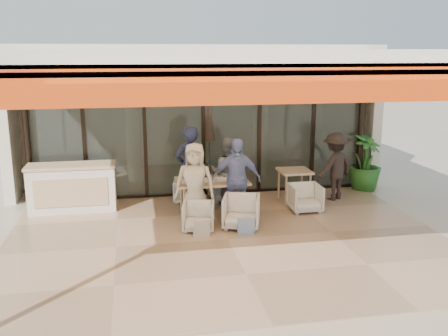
{
  "coord_description": "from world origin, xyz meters",
  "views": [
    {
      "loc": [
        -1.65,
        -8.41,
        3.38
      ],
      "look_at": [
        0.1,
        0.9,
        1.15
      ],
      "focal_mm": 40.0,
      "sensor_mm": 36.0,
      "label": 1
    }
  ],
  "objects_px": {
    "diner_cream": "(195,183)",
    "host_counter": "(72,187)",
    "chair_near_left": "(198,215)",
    "side_table": "(294,174)",
    "chair_near_right": "(241,210)",
    "standing_woman": "(335,167)",
    "chair_far_right": "(223,187)",
    "side_chair": "(305,197)",
    "chair_far_left": "(187,189)",
    "diner_navy": "(189,168)",
    "dining_table": "(212,183)",
    "diner_grey": "(228,172)",
    "potted_palm": "(365,162)",
    "diner_periwinkle": "(236,179)"
  },
  "relations": [
    {
      "from": "potted_palm",
      "to": "side_chair",
      "type": "bearing_deg",
      "value": -145.91
    },
    {
      "from": "chair_near_left",
      "to": "chair_near_right",
      "type": "bearing_deg",
      "value": 11.51
    },
    {
      "from": "diner_cream",
      "to": "host_counter",
      "type": "bearing_deg",
      "value": 171.38
    },
    {
      "from": "chair_far_right",
      "to": "diner_navy",
      "type": "relative_size",
      "value": 0.35
    },
    {
      "from": "diner_periwinkle",
      "to": "potted_palm",
      "type": "distance_m",
      "value": 3.96
    },
    {
      "from": "chair_near_right",
      "to": "standing_woman",
      "type": "bearing_deg",
      "value": 46.79
    },
    {
      "from": "diner_grey",
      "to": "potted_palm",
      "type": "bearing_deg",
      "value": -148.97
    },
    {
      "from": "chair_far_right",
      "to": "diner_cream",
      "type": "distance_m",
      "value": 1.71
    },
    {
      "from": "diner_grey",
      "to": "potted_palm",
      "type": "relative_size",
      "value": 1.1
    },
    {
      "from": "dining_table",
      "to": "chair_far_left",
      "type": "xyz_separation_m",
      "value": [
        -0.41,
        0.94,
        -0.39
      ]
    },
    {
      "from": "chair_near_right",
      "to": "side_table",
      "type": "xyz_separation_m",
      "value": [
        1.57,
        1.49,
        0.28
      ]
    },
    {
      "from": "chair_near_left",
      "to": "side_table",
      "type": "xyz_separation_m",
      "value": [
        2.41,
        1.49,
        0.33
      ]
    },
    {
      "from": "diner_navy",
      "to": "side_table",
      "type": "distance_m",
      "value": 2.43
    },
    {
      "from": "dining_table",
      "to": "diner_grey",
      "type": "height_order",
      "value": "diner_grey"
    },
    {
      "from": "side_table",
      "to": "chair_near_left",
      "type": "bearing_deg",
      "value": -148.23
    },
    {
      "from": "chair_near_right",
      "to": "standing_woman",
      "type": "relative_size",
      "value": 0.45
    },
    {
      "from": "diner_grey",
      "to": "potted_palm",
      "type": "distance_m",
      "value": 3.68
    },
    {
      "from": "diner_grey",
      "to": "diner_cream",
      "type": "xyz_separation_m",
      "value": [
        -0.84,
        -0.9,
        0.03
      ]
    },
    {
      "from": "chair_far_left",
      "to": "standing_woman",
      "type": "relative_size",
      "value": 0.38
    },
    {
      "from": "diner_periwinkle",
      "to": "host_counter",
      "type": "bearing_deg",
      "value": 168.23
    },
    {
      "from": "standing_woman",
      "to": "potted_palm",
      "type": "distance_m",
      "value": 1.29
    },
    {
      "from": "chair_far_left",
      "to": "chair_near_left",
      "type": "height_order",
      "value": "chair_near_left"
    },
    {
      "from": "diner_grey",
      "to": "side_table",
      "type": "bearing_deg",
      "value": -156.86
    },
    {
      "from": "chair_far_left",
      "to": "potted_palm",
      "type": "bearing_deg",
      "value": -165.16
    },
    {
      "from": "chair_far_right",
      "to": "chair_near_right",
      "type": "xyz_separation_m",
      "value": [
        -0.0,
        -1.9,
        0.04
      ]
    },
    {
      "from": "chair_far_right",
      "to": "potted_palm",
      "type": "relative_size",
      "value": 0.44
    },
    {
      "from": "chair_far_right",
      "to": "diner_periwinkle",
      "type": "height_order",
      "value": "diner_periwinkle"
    },
    {
      "from": "chair_far_left",
      "to": "diner_periwinkle",
      "type": "xyz_separation_m",
      "value": [
        0.84,
        -1.4,
        0.55
      ]
    },
    {
      "from": "host_counter",
      "to": "chair_near_right",
      "type": "distance_m",
      "value": 3.73
    },
    {
      "from": "chair_near_right",
      "to": "diner_grey",
      "type": "height_order",
      "value": "diner_grey"
    },
    {
      "from": "diner_grey",
      "to": "diner_periwinkle",
      "type": "relative_size",
      "value": 0.92
    },
    {
      "from": "chair_far_right",
      "to": "chair_near_right",
      "type": "height_order",
      "value": "chair_near_right"
    },
    {
      "from": "chair_far_left",
      "to": "potted_palm",
      "type": "distance_m",
      "value": 4.47
    },
    {
      "from": "chair_near_right",
      "to": "standing_woman",
      "type": "distance_m",
      "value": 2.93
    },
    {
      "from": "diner_navy",
      "to": "chair_far_left",
      "type": "bearing_deg",
      "value": -107.87
    },
    {
      "from": "chair_far_left",
      "to": "diner_navy",
      "type": "xyz_separation_m",
      "value": [
        0.0,
        -0.5,
        0.61
      ]
    },
    {
      "from": "chair_near_right",
      "to": "standing_woman",
      "type": "xyz_separation_m",
      "value": [
        2.52,
        1.44,
        0.43
      ]
    },
    {
      "from": "chair_near_left",
      "to": "side_chair",
      "type": "distance_m",
      "value": 2.53
    },
    {
      "from": "host_counter",
      "to": "side_table",
      "type": "xyz_separation_m",
      "value": [
        4.9,
        -0.19,
        0.11
      ]
    },
    {
      "from": "chair_far_left",
      "to": "standing_woman",
      "type": "bearing_deg",
      "value": -175.89
    },
    {
      "from": "host_counter",
      "to": "side_chair",
      "type": "bearing_deg",
      "value": -10.83
    },
    {
      "from": "chair_far_left",
      "to": "side_chair",
      "type": "distance_m",
      "value": 2.68
    },
    {
      "from": "dining_table",
      "to": "chair_far_left",
      "type": "height_order",
      "value": "dining_table"
    },
    {
      "from": "host_counter",
      "to": "diner_navy",
      "type": "bearing_deg",
      "value": -6.46
    },
    {
      "from": "dining_table",
      "to": "chair_near_left",
      "type": "xyz_separation_m",
      "value": [
        -0.41,
        -0.96,
        -0.38
      ]
    },
    {
      "from": "chair_far_right",
      "to": "diner_cream",
      "type": "bearing_deg",
      "value": 54.7
    },
    {
      "from": "diner_grey",
      "to": "diner_periwinkle",
      "type": "bearing_deg",
      "value": 109.7
    },
    {
      "from": "diner_navy",
      "to": "dining_table",
      "type": "bearing_deg",
      "value": 115.15
    },
    {
      "from": "dining_table",
      "to": "host_counter",
      "type": "bearing_deg",
      "value": 165.96
    },
    {
      "from": "host_counter",
      "to": "chair_near_left",
      "type": "relative_size",
      "value": 3.03
    }
  ]
}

